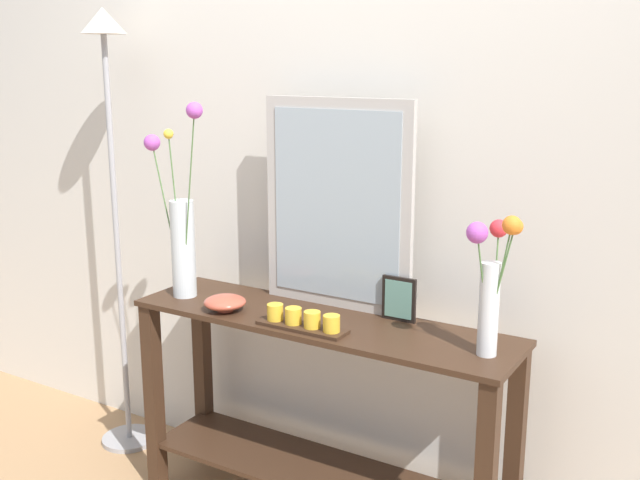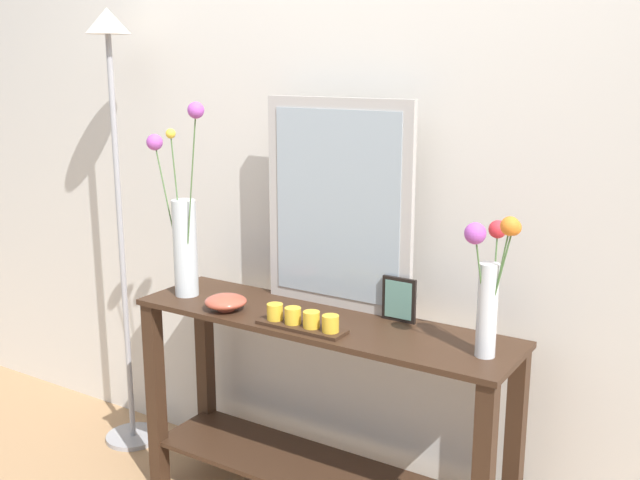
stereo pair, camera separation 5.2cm
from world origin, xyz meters
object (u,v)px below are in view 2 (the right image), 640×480
object	(u,v)px
candle_tray	(302,321)
mirror_leaning	(338,205)
floor_lamp	(116,161)
decorative_bowl	(226,302)
tall_vase_left	(184,232)
picture_frame_small	(399,299)
vase_right	(490,279)
console_table	(320,401)

from	to	relation	value
candle_tray	mirror_leaning	bearing A→B (deg)	95.12
floor_lamp	decorative_bowl	bearing A→B (deg)	-13.34
tall_vase_left	candle_tray	world-z (taller)	tall_vase_left
mirror_leaning	candle_tray	size ratio (longest dim) A/B	2.36
mirror_leaning	picture_frame_small	size ratio (longest dim) A/B	4.84
mirror_leaning	vase_right	size ratio (longest dim) A/B	1.69
vase_right	floor_lamp	bearing A→B (deg)	176.93
console_table	floor_lamp	distance (m)	1.30
console_table	mirror_leaning	bearing A→B (deg)	98.11
console_table	decorative_bowl	size ratio (longest dim) A/B	9.26
vase_right	decorative_bowl	size ratio (longest dim) A/B	2.93
picture_frame_small	decorative_bowl	world-z (taller)	picture_frame_small
candle_tray	decorative_bowl	size ratio (longest dim) A/B	2.10
console_table	vase_right	xyz separation A→B (m)	(0.61, -0.02, 0.55)
tall_vase_left	candle_tray	bearing A→B (deg)	-7.20
vase_right	tall_vase_left	bearing A→B (deg)	-179.03
mirror_leaning	vase_right	world-z (taller)	mirror_leaning
console_table	floor_lamp	size ratio (longest dim) A/B	0.76
console_table	decorative_bowl	bearing A→B (deg)	-163.63
tall_vase_left	decorative_bowl	xyz separation A→B (m)	(0.24, -0.06, -0.22)
candle_tray	decorative_bowl	xyz separation A→B (m)	(-0.34, 0.02, 0.00)
mirror_leaning	vase_right	bearing A→B (deg)	-15.50
floor_lamp	candle_tray	bearing A→B (deg)	-9.93
picture_frame_small	floor_lamp	size ratio (longest dim) A/B	0.08
vase_right	candle_tray	world-z (taller)	vase_right
mirror_leaning	floor_lamp	xyz separation A→B (m)	(-1.01, -0.09, 0.10)
mirror_leaning	tall_vase_left	size ratio (longest dim) A/B	1.02
tall_vase_left	floor_lamp	xyz separation A→B (m)	(-0.46, 0.11, 0.22)
console_table	candle_tray	world-z (taller)	candle_tray
picture_frame_small	floor_lamp	xyz separation A→B (m)	(-1.27, -0.06, 0.39)
vase_right	picture_frame_small	xyz separation A→B (m)	(-0.37, 0.15, -0.17)
decorative_bowl	vase_right	bearing A→B (deg)	4.68
mirror_leaning	decorative_bowl	bearing A→B (deg)	-141.38
vase_right	console_table	bearing A→B (deg)	177.96
tall_vase_left	floor_lamp	bearing A→B (deg)	166.67
candle_tray	tall_vase_left	bearing A→B (deg)	172.80
console_table	floor_lamp	world-z (taller)	floor_lamp
console_table	picture_frame_small	size ratio (longest dim) A/B	9.04
candle_tray	floor_lamp	bearing A→B (deg)	170.07
console_table	floor_lamp	xyz separation A→B (m)	(-1.03, 0.07, 0.78)
console_table	floor_lamp	bearing A→B (deg)	176.33
tall_vase_left	mirror_leaning	bearing A→B (deg)	19.28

